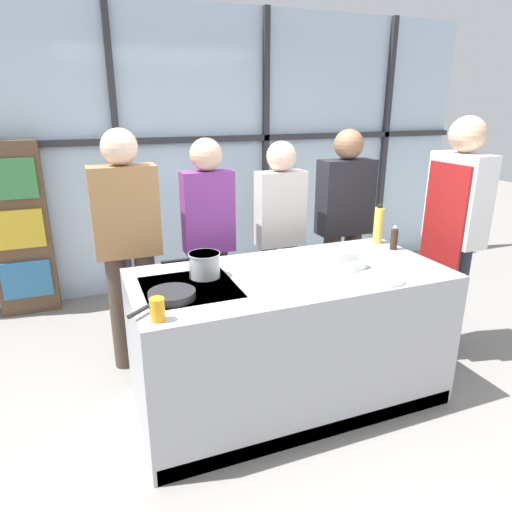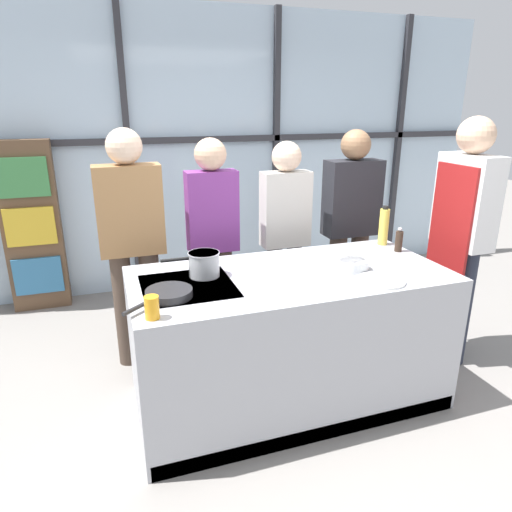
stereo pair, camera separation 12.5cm
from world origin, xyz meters
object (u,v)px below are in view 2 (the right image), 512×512
(spectator_center_left, at_px, (213,232))
(juice_glass_near, at_px, (152,307))
(chef, at_px, (462,228))
(saucepan, at_px, (204,264))
(white_plate, at_px, (381,280))
(pepper_grinder, at_px, (399,241))
(frying_pan, at_px, (168,293))
(oil_bottle, at_px, (384,226))
(spectator_far_right, at_px, (351,221))
(mixing_bowl, at_px, (352,264))
(spectator_center_right, at_px, (285,229))
(spectator_far_left, at_px, (132,237))

(spectator_center_left, distance_m, juice_glass_near, 1.31)
(chef, distance_m, saucepan, 1.89)
(saucepan, distance_m, white_plate, 1.05)
(chef, height_order, pepper_grinder, chef)
(frying_pan, xyz_separation_m, juice_glass_near, (-0.11, -0.23, 0.03))
(saucepan, height_order, oil_bottle, oil_bottle)
(spectator_far_right, xyz_separation_m, mixing_bowl, (-0.49, -0.87, -0.03))
(spectator_far_right, relative_size, juice_glass_near, 14.68)
(white_plate, bearing_deg, saucepan, 156.24)
(frying_pan, relative_size, juice_glass_near, 3.32)
(spectator_center_left, xyz_separation_m, spectator_center_right, (0.59, -0.00, -0.03))
(pepper_grinder, bearing_deg, spectator_far_left, 159.78)
(spectator_far_left, relative_size, spectator_center_right, 1.07)
(mixing_bowl, xyz_separation_m, pepper_grinder, (0.50, 0.22, 0.04))
(juice_glass_near, bearing_deg, spectator_center_right, 44.98)
(spectator_far_right, relative_size, pepper_grinder, 9.64)
(spectator_center_right, xyz_separation_m, spectator_far_right, (0.59, 0.00, 0.02))
(pepper_grinder, distance_m, juice_glass_near, 1.84)
(white_plate, xyz_separation_m, pepper_grinder, (0.44, 0.46, 0.07))
(saucepan, height_order, mixing_bowl, saucepan)
(chef, height_order, saucepan, chef)
(chef, height_order, white_plate, chef)
(spectator_far_left, bearing_deg, mixing_bowl, 145.54)
(spectator_center_right, relative_size, saucepan, 4.62)
(spectator_far_left, distance_m, oil_bottle, 1.82)
(spectator_far_right, relative_size, mixing_bowl, 8.02)
(saucepan, xyz_separation_m, oil_bottle, (1.39, 0.21, 0.06))
(spectator_center_right, relative_size, frying_pan, 4.22)
(spectator_center_right, bearing_deg, spectator_far_right, -180.00)
(spectator_center_right, bearing_deg, chef, 147.37)
(spectator_far_left, height_order, juice_glass_near, spectator_far_left)
(spectator_far_left, bearing_deg, spectator_center_left, -180.00)
(saucepan, bearing_deg, spectator_center_left, 72.12)
(spectator_center_left, height_order, oil_bottle, spectator_center_left)
(white_plate, xyz_separation_m, oil_bottle, (0.43, 0.64, 0.13))
(oil_bottle, bearing_deg, pepper_grinder, -86.81)
(spectator_center_right, height_order, pepper_grinder, spectator_center_right)
(saucepan, bearing_deg, spectator_far_right, 26.19)
(chef, distance_m, white_plate, 1.03)
(saucepan, distance_m, juice_glass_near, 0.60)
(spectator_center_left, bearing_deg, pepper_grinder, 151.13)
(spectator_far_left, bearing_deg, spectator_center_right, 180.00)
(spectator_center_left, bearing_deg, white_plate, 123.78)
(juice_glass_near, bearing_deg, white_plate, 2.58)
(spectator_center_left, relative_size, oil_bottle, 5.71)
(frying_pan, height_order, pepper_grinder, pepper_grinder)
(oil_bottle, distance_m, juice_glass_near, 1.89)
(chef, relative_size, pepper_grinder, 10.28)
(spectator_far_right, bearing_deg, chef, 125.71)
(juice_glass_near, bearing_deg, spectator_far_right, 33.65)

